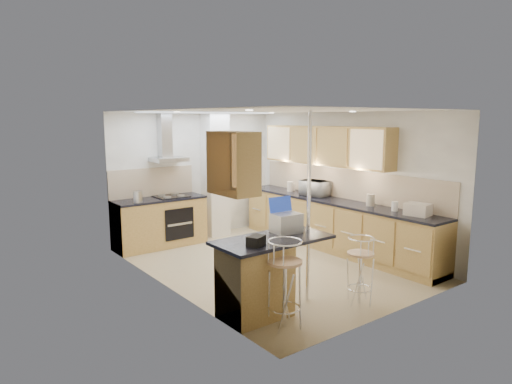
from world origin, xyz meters
TOP-DOWN VIEW (x-y plane):
  - ground at (0.00, 0.00)m, footprint 4.80×4.80m
  - room_shell at (0.32, 0.38)m, footprint 3.64×4.84m
  - right_counter at (1.50, 0.00)m, footprint 0.63×4.40m
  - back_counter at (-0.95, 2.10)m, footprint 1.70×0.63m
  - peninsula at (-1.12, -1.45)m, footprint 1.47×0.72m
  - microwave at (1.54, 0.53)m, footprint 0.43×0.57m
  - laptop at (-0.80, -1.33)m, footprint 0.38×0.30m
  - bag at (-1.49, -1.59)m, footprint 0.26×0.23m
  - bar_stool_near at (-1.29, -1.87)m, footprint 0.49×0.49m
  - bar_stool_end at (-0.06, -1.94)m, footprint 0.45×0.45m
  - jar_a at (1.51, 1.22)m, footprint 0.14×0.14m
  - jar_b at (1.63, 1.28)m, footprint 0.14×0.14m
  - jar_c at (1.58, -0.76)m, footprint 0.18×0.18m
  - jar_d at (1.53, -1.28)m, footprint 0.13×0.13m
  - bread_bin at (1.53, -1.70)m, footprint 0.33×0.40m
  - kettle at (-1.44, 1.92)m, footprint 0.16×0.16m

SIDE VIEW (x-z plane):
  - ground at x=0.00m, z-range 0.00..0.00m
  - bar_stool_end at x=-0.06m, z-range 0.00..0.89m
  - back_counter at x=-0.95m, z-range 0.00..0.92m
  - right_counter at x=1.50m, z-range 0.00..0.92m
  - peninsula at x=-1.12m, z-range 0.01..0.95m
  - bar_stool_near at x=-1.29m, z-range 0.00..1.04m
  - jar_b at x=1.63m, z-range 0.92..1.06m
  - jar_d at x=1.53m, z-range 0.92..1.07m
  - bag at x=-1.49m, z-range 0.94..1.06m
  - bread_bin at x=1.53m, z-range 0.92..1.11m
  - jar_a at x=1.51m, z-range 0.92..1.12m
  - jar_c at x=1.58m, z-range 0.92..1.12m
  - kettle at x=-1.44m, z-range 0.92..1.12m
  - laptop at x=-0.80m, z-range 0.94..1.19m
  - microwave at x=1.54m, z-range 0.92..1.21m
  - room_shell at x=0.32m, z-range 0.29..2.80m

